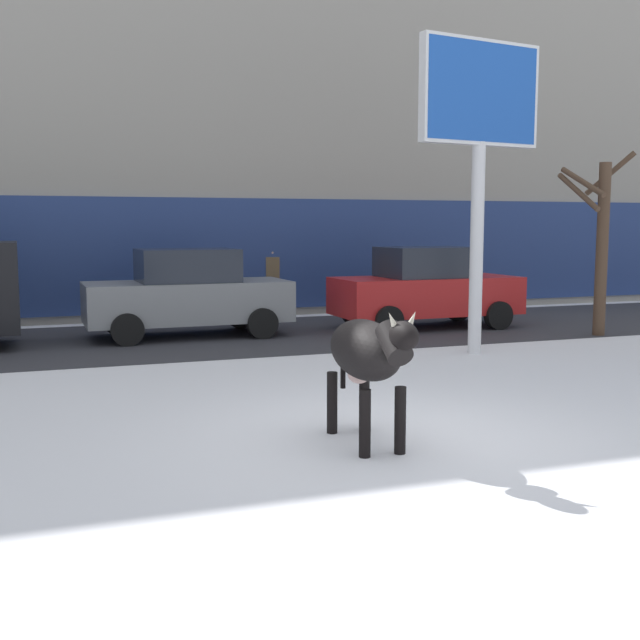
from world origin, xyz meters
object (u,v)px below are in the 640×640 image
cow_black (367,353)px  car_grey_sedan (188,294)px  billboard (480,112)px  pedestrian_by_cars (149,285)px  bare_tree_right_lot (600,238)px  car_red_sedan (426,288)px  pedestrian_far_left (272,282)px

cow_black → car_grey_sedan: bearing=91.8°
billboard → pedestrian_by_cars: billboard is taller
cow_black → pedestrian_by_cars: size_ratio=1.10×
cow_black → billboard: bearing=48.8°
cow_black → bare_tree_right_lot: bare_tree_right_lot is taller
billboard → cow_black: bearing=-131.2°
cow_black → car_red_sedan: bearing=58.7°
cow_black → car_red_sedan: size_ratio=0.45×
pedestrian_far_left → bare_tree_right_lot: 8.07m
bare_tree_right_lot → billboard: bearing=-162.1°
cow_black → billboard: billboard is taller
billboard → pedestrian_by_cars: bearing=124.9°
billboard → car_red_sedan: bearing=76.5°
billboard → pedestrian_far_left: 8.01m
cow_black → pedestrian_by_cars: bearing=93.2°
car_red_sedan → pedestrian_by_cars: (-5.75, 3.47, -0.03)m
pedestrian_by_cars → bare_tree_right_lot: bare_tree_right_lot is taller
pedestrian_far_left → bare_tree_right_lot: bare_tree_right_lot is taller
cow_black → pedestrian_far_left: 12.10m
bare_tree_right_lot → pedestrian_by_cars: bearing=145.8°
pedestrian_by_cars → pedestrian_far_left: (3.12, 0.00, 0.00)m
cow_black → pedestrian_far_left: size_ratio=1.10×
billboard → car_grey_sedan: (-4.51, 3.99, -3.41)m
bare_tree_right_lot → pedestrian_far_left: bearing=133.2°
cow_black → billboard: 7.24m
car_grey_sedan → pedestrian_by_cars: bearing=97.2°
cow_black → pedestrian_far_left: (2.46, 11.85, -0.11)m
car_red_sedan → pedestrian_by_cars: bearing=148.9°
cow_black → car_grey_sedan: size_ratio=0.45×
pedestrian_by_cars → pedestrian_far_left: size_ratio=1.00×
billboard → car_red_sedan: 4.99m
car_grey_sedan → pedestrian_by_cars: car_grey_sedan is taller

